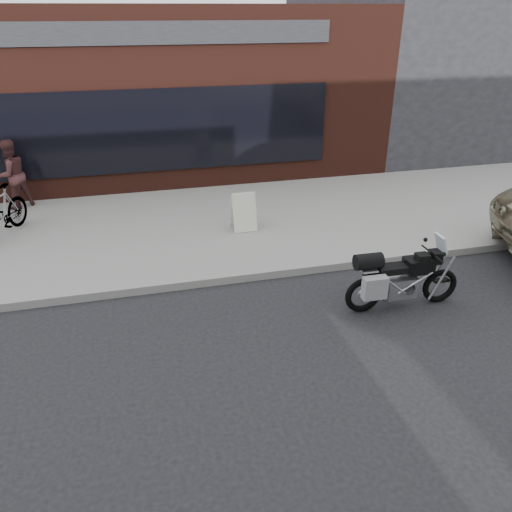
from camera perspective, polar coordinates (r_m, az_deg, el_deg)
The scene contains 8 objects.
ground at distance 6.04m, azimuth 10.93°, elevation -21.06°, with size 120.00×120.00×0.00m, color black.
near_sidewalk at distance 11.63m, azimuth -3.17°, elevation 4.57°, with size 44.00×6.00×0.15m, color gray.
storefront at distance 17.72m, azimuth -14.80°, elevation 18.69°, with size 14.00×10.07×4.50m.
neighbour_building at distance 21.36m, azimuth 21.62°, elevation 21.04°, with size 10.00×10.00×6.00m, color #26252A.
motorcycle at distance 8.27m, azimuth 15.81°, elevation -2.57°, with size 1.96×0.63×1.24m.
bicycle_rear at distance 11.49m, azimuth -27.18°, elevation 4.45°, with size 0.48×1.71×1.03m, color gray.
sandwich_sign at distance 10.62m, azimuth -1.46°, elevation 5.18°, with size 0.52×0.48×0.80m.
cafe_patron_left at distance 12.98m, azimuth -26.17°, elevation 8.36°, with size 0.78×0.61×1.61m, color #522C2C.
Camera 1 is at (-2.01, -3.60, 4.41)m, focal length 35.00 mm.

